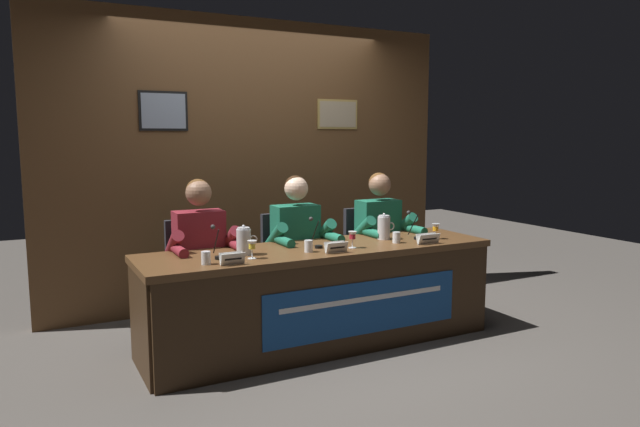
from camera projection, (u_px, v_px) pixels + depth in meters
name	position (u px, v px, depth m)	size (l,w,h in m)	color
ground_plane	(320.00, 343.00, 4.42)	(12.00, 12.00, 0.00)	#4C4742
wall_back_panelled	(255.00, 163.00, 5.40)	(3.87, 0.14, 2.60)	brown
conference_table	(327.00, 282.00, 4.27)	(2.67, 0.73, 0.74)	brown
chair_left	(196.00, 281.00, 4.48)	(0.44, 0.45, 0.91)	black
panelist_left	(203.00, 250.00, 4.27)	(0.51, 0.48, 1.24)	black
nameplate_left	(232.00, 259.00, 3.72)	(0.16, 0.06, 0.08)	white
juice_glass_left	(252.00, 246.00, 3.90)	(0.06, 0.06, 0.12)	white
water_cup_left	(206.00, 259.00, 3.73)	(0.06, 0.06, 0.08)	silver
microphone_left	(217.00, 247.00, 3.92)	(0.06, 0.17, 0.22)	black
chair_center	(290.00, 270.00, 4.84)	(0.44, 0.45, 0.91)	black
panelist_center	(300.00, 241.00, 4.63)	(0.51, 0.48, 1.24)	black
nameplate_center	(337.00, 247.00, 4.10)	(0.16, 0.06, 0.08)	white
juice_glass_center	(352.00, 236.00, 4.27)	(0.06, 0.06, 0.12)	white
water_cup_center	(309.00, 247.00, 4.13)	(0.06, 0.06, 0.08)	silver
microphone_center	(316.00, 237.00, 4.30)	(0.06, 0.17, 0.22)	black
chair_right	(370.00, 261.00, 5.20)	(0.44, 0.45, 0.91)	black
panelist_right	(383.00, 234.00, 4.99)	(0.51, 0.48, 1.24)	black
nameplate_right	(428.00, 239.00, 4.44)	(0.19, 0.06, 0.08)	white
juice_glass_right	(436.00, 228.00, 4.64)	(0.06, 0.06, 0.12)	white
water_cup_right	(396.00, 238.00, 4.48)	(0.06, 0.06, 0.08)	silver
microphone_right	(415.00, 229.00, 4.66)	(0.06, 0.17, 0.22)	black
water_pitcher_left_side	(244.00, 241.00, 4.02)	(0.15, 0.10, 0.21)	silver
water_pitcher_right_side	(384.00, 227.00, 4.63)	(0.15, 0.10, 0.21)	silver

